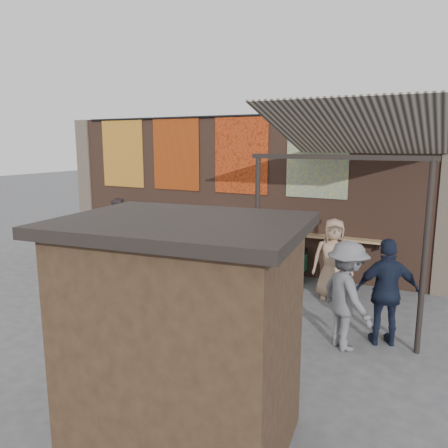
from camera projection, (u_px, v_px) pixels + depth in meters
name	position (u px, v px, depth m)	size (l,w,h in m)	color
ground	(180.00, 293.00, 9.74)	(70.00, 70.00, 0.00)	#474749
brick_wall	(234.00, 192.00, 11.72)	(10.00, 0.40, 4.00)	brown
pier_left	(90.00, 184.00, 14.09)	(0.50, 0.50, 4.00)	#4C4238
eating_counter	(228.00, 227.00, 11.57)	(8.00, 0.32, 0.05)	#9E7A51
shelf_box	(220.00, 221.00, 11.61)	(0.64, 0.31, 0.23)	white
tapestry_redgold	(123.00, 153.00, 12.98)	(1.50, 0.02, 2.00)	maroon
tapestry_sun	(176.00, 154.00, 12.12)	(1.50, 0.02, 2.00)	#F2520E
tapestry_orange	(241.00, 155.00, 11.21)	(1.50, 0.02, 2.00)	#AD4015
tapestry_multi	(317.00, 156.00, 10.30)	(1.50, 0.02, 2.00)	#2A499A
hang_rail	(230.00, 116.00, 11.16)	(0.06, 0.06, 9.50)	black
scooter_stool_0	(138.00, 245.00, 12.61)	(0.37, 0.82, 0.77)	navy
scooter_stool_1	(157.00, 247.00, 12.41)	(0.36, 0.80, 0.76)	#9C2914
scooter_stool_2	(174.00, 251.00, 12.14)	(0.32, 0.70, 0.67)	#0C4F0B
scooter_stool_3	(190.00, 253.00, 11.83)	(0.33, 0.74, 0.70)	#0E319C
scooter_stool_4	(210.00, 254.00, 11.60)	(0.36, 0.80, 0.76)	#864B0C
scooter_stool_5	(231.00, 258.00, 11.31)	(0.34, 0.76, 0.72)	black
scooter_stool_6	(252.00, 261.00, 11.05)	(0.35, 0.77, 0.74)	navy
scooter_stool_7	(272.00, 265.00, 10.74)	(0.33, 0.73, 0.69)	#15224F
scooter_stool_8	(297.00, 266.00, 10.50)	(0.37, 0.83, 0.79)	#1B6D45
diner_left	(139.00, 232.00, 12.57)	(0.57, 0.38, 1.57)	#81A4BC
diner_right	(121.00, 231.00, 12.09)	(0.88, 0.68, 1.80)	#34282D
shopper_navy	(387.00, 292.00, 7.14)	(1.05, 0.44, 1.80)	#161D31
shopper_grey	(347.00, 296.00, 7.00)	(1.16, 0.66, 1.79)	slate
shopper_tan	(333.00, 259.00, 9.27)	(0.85, 0.55, 1.74)	#9E7E64
market_stall	(184.00, 340.00, 4.70)	(2.24, 1.68, 2.43)	black
stall_roof	(181.00, 225.00, 4.47)	(2.51, 1.93, 0.12)	black
stall_sign	(214.00, 270.00, 5.40)	(1.20, 0.04, 0.50)	gold
stall_shelf	(214.00, 336.00, 5.56)	(1.86, 0.10, 0.06)	#473321
awning_canvas	(358.00, 130.00, 8.28)	(3.20, 3.40, 0.03)	beige
awning_ledger	(373.00, 113.00, 9.59)	(3.30, 0.08, 0.12)	#33261C
awning_header	(338.00, 157.00, 7.06)	(3.00, 0.08, 0.08)	black
awning_post_left	(257.00, 240.00, 7.97)	(0.09, 0.09, 3.10)	black
awning_post_right	(425.00, 259.00, 6.70)	(0.09, 0.09, 3.10)	black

